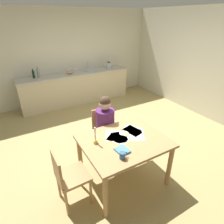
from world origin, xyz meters
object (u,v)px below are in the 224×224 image
(bottle_oil, at_px, (33,74))
(stovetop_kettle, at_px, (109,65))
(chair_side_empty, at_px, (68,176))
(wine_glass_back_left, at_px, (69,69))
(candlestick, at_px, (95,139))
(wine_glass_near_sink, at_px, (75,68))
(sink_unit, at_px, (90,70))
(dining_table, at_px, (124,146))
(chair_at_table, at_px, (104,131))
(coffee_mug, at_px, (123,155))
(bottle_vinegar, at_px, (38,73))
(wine_glass_by_kettle, at_px, (71,68))
(person_seated, at_px, (107,126))
(mixing_bowl, at_px, (70,72))
(book_magazine, at_px, (122,150))

(bottle_oil, bearing_deg, stovetop_kettle, -1.31)
(chair_side_empty, height_order, wine_glass_back_left, wine_glass_back_left)
(candlestick, height_order, wine_glass_near_sink, wine_glass_near_sink)
(sink_unit, bearing_deg, dining_table, -105.86)
(chair_at_table, relative_size, bottle_oil, 3.59)
(bottle_oil, distance_m, wine_glass_back_left, 0.99)
(coffee_mug, bearing_deg, wine_glass_back_left, 81.45)
(sink_unit, height_order, wine_glass_near_sink, sink_unit)
(bottle_vinegar, relative_size, wine_glass_near_sink, 1.85)
(candlestick, xyz_separation_m, wine_glass_by_kettle, (0.81, 3.33, 0.18))
(person_seated, xyz_separation_m, bottle_oil, (-0.68, 2.78, 0.33))
(coffee_mug, bearing_deg, candlestick, 109.19)
(bottle_vinegar, xyz_separation_m, wine_glass_near_sink, (1.05, 0.09, -0.01))
(bottle_oil, height_order, mixing_bowl, bottle_oil)
(book_magazine, height_order, bottle_vinegar, bottle_vinegar)
(dining_table, xyz_separation_m, mixing_bowl, (0.30, 3.30, 0.29))
(chair_at_table, xyz_separation_m, candlestick, (-0.44, -0.60, 0.33))
(candlestick, relative_size, sink_unit, 0.72)
(dining_table, xyz_separation_m, candlestick, (-0.39, 0.13, 0.18))
(chair_at_table, height_order, coffee_mug, chair_at_table)
(sink_unit, bearing_deg, coffee_mug, -107.92)
(candlestick, distance_m, wine_glass_by_kettle, 3.43)
(candlestick, xyz_separation_m, mixing_bowl, (0.70, 3.17, 0.11))
(dining_table, xyz_separation_m, stovetop_kettle, (1.58, 3.31, 0.35))
(dining_table, height_order, sink_unit, sink_unit)
(bottle_vinegar, bearing_deg, wine_glass_back_left, 5.91)
(bottle_oil, bearing_deg, wine_glass_by_kettle, 5.30)
(dining_table, xyz_separation_m, bottle_oil, (-0.65, 3.36, 0.35))
(stovetop_kettle, bearing_deg, wine_glass_back_left, 173.12)
(person_seated, height_order, wine_glass_back_left, person_seated)
(coffee_mug, bearing_deg, sink_unit, 72.08)
(mixing_bowl, distance_m, wine_glass_by_kettle, 0.20)
(chair_at_table, bearing_deg, bottle_oil, 104.83)
(candlestick, bearing_deg, bottle_vinegar, 92.33)
(dining_table, bearing_deg, person_seated, 87.40)
(wine_glass_back_left, bearing_deg, book_magazine, -97.71)
(dining_table, xyz_separation_m, chair_side_empty, (-0.86, 0.00, -0.16))
(person_seated, relative_size, sink_unit, 3.32)
(book_magazine, distance_m, sink_unit, 3.69)
(candlestick, distance_m, sink_unit, 3.45)
(sink_unit, distance_m, wine_glass_by_kettle, 0.55)
(book_magazine, bearing_deg, dining_table, 45.76)
(dining_table, bearing_deg, stovetop_kettle, 64.51)
(mixing_bowl, bearing_deg, person_seated, -95.84)
(coffee_mug, relative_size, bottle_vinegar, 0.39)
(bottle_vinegar, height_order, wine_glass_near_sink, bottle_vinegar)
(wine_glass_near_sink, xyz_separation_m, wine_glass_back_left, (-0.19, 0.00, 0.00))
(chair_side_empty, relative_size, bottle_vinegar, 3.05)
(chair_at_table, distance_m, wine_glass_back_left, 2.79)
(sink_unit, bearing_deg, book_magazine, -107.41)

